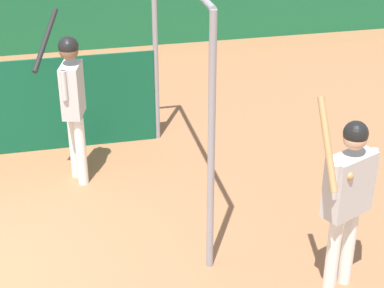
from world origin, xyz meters
The scene contains 3 objects.
batting_cage centered at (0.76, 2.33, 1.16)m, with size 3.63×3.12×2.74m.
player_batter centered at (1.34, 1.90, 1.17)m, with size 0.61×0.94×2.07m.
player_waiting centered at (3.68, -0.80, 1.10)m, with size 0.66×0.60×2.05m.
Camera 1 is at (1.16, -5.39, 4.18)m, focal length 60.00 mm.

